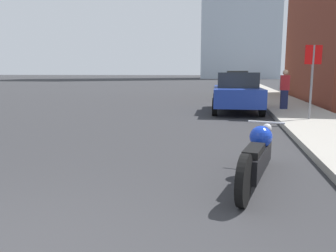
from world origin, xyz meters
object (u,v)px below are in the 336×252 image
object	(u,v)px
parked_car_blue	(237,92)
parked_car_green	(232,80)
motorcycle	(258,155)
parked_car_red	(234,78)
stop_sign	(312,69)
pedestrian	(285,89)
parked_car_yellow	(237,83)

from	to	relation	value
parked_car_blue	parked_car_green	bearing A→B (deg)	87.92
motorcycle	parked_car_blue	world-z (taller)	parked_car_blue
parked_car_blue	parked_car_red	world-z (taller)	parked_car_red
stop_sign	motorcycle	bearing A→B (deg)	-108.80
stop_sign	pedestrian	bearing A→B (deg)	96.56
parked_car_green	parked_car_yellow	bearing A→B (deg)	-87.23
motorcycle	parked_car_yellow	distance (m)	20.39
parked_car_blue	parked_car_green	size ratio (longest dim) A/B	1.15
parked_car_yellow	parked_car_red	bearing A→B (deg)	91.21
motorcycle	pedestrian	size ratio (longest dim) A/B	1.64
parked_car_blue	parked_car_yellow	bearing A→B (deg)	86.62
motorcycle	parked_car_yellow	xyz separation A→B (m)	(0.07, 20.39, 0.47)
parked_car_green	stop_sign	xyz separation A→B (m)	(2.35, -26.33, 0.94)
stop_sign	parked_car_yellow	bearing A→B (deg)	98.35
parked_car_yellow	pedestrian	distance (m)	11.22
parked_car_yellow	parked_car_red	world-z (taller)	parked_car_yellow
parked_car_blue	stop_sign	bearing A→B (deg)	-53.39
motorcycle	stop_sign	bearing A→B (deg)	84.38
parked_car_red	pedestrian	xyz separation A→B (m)	(1.69, -34.74, 0.14)
parked_car_yellow	pedestrian	xyz separation A→B (m)	(1.72, -11.09, 0.10)
stop_sign	parked_car_red	bearing A→B (deg)	93.10
motorcycle	parked_car_yellow	world-z (taller)	parked_car_yellow
parked_car_green	parked_car_blue	bearing A→B (deg)	-88.43
parked_car_blue	stop_sign	world-z (taller)	stop_sign
parked_car_red	parked_car_blue	bearing A→B (deg)	-87.20
pedestrian	parked_car_red	bearing A→B (deg)	92.79
parked_car_green	parked_car_red	xyz separation A→B (m)	(0.31, 11.43, 0.02)
parked_car_green	pedestrian	world-z (taller)	pedestrian
parked_car_blue	parked_car_red	distance (m)	34.90
parked_car_green	pedestrian	distance (m)	23.39
parked_car_yellow	parked_car_red	distance (m)	23.65
parked_car_yellow	parked_car_red	xyz separation A→B (m)	(0.03, 23.65, -0.04)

